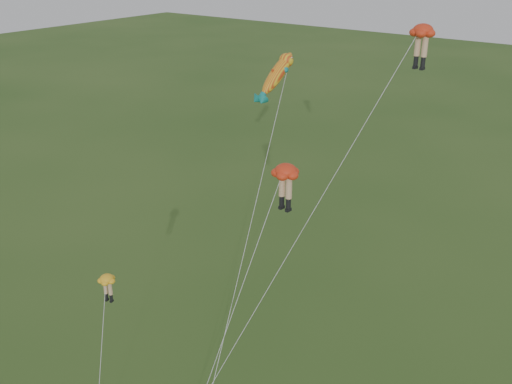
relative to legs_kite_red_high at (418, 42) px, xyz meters
The scene contains 4 objects.
legs_kite_red_high is the anchor object (origin of this frame).
legs_kite_red_mid 10.49m from the legs_kite_red_high, 109.18° to the right, with size 2.69×8.14×15.66m.
legs_kite_yellow 21.62m from the legs_kite_red_high, 131.04° to the right, with size 3.37×4.91×8.53m.
fish_kite 8.07m from the legs_kite_red_high, 161.48° to the right, with size 3.51×13.02×19.88m.
Camera 1 is at (17.23, -16.96, 25.60)m, focal length 40.00 mm.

